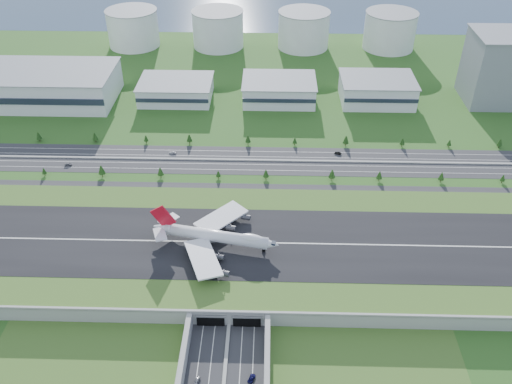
{
  "coord_description": "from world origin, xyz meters",
  "views": [
    {
      "loc": [
        17.47,
        -219.88,
        200.13
      ],
      "look_at": [
        10.41,
        35.0,
        16.55
      ],
      "focal_mm": 38.0,
      "sensor_mm": 36.0,
      "label": 1
    }
  ],
  "objects_px": {
    "car_2": "(252,378)",
    "car_4": "(68,165)",
    "car_7": "(172,152)",
    "office_tower": "(498,68)",
    "car_5": "(338,153)",
    "fuel_tank_a": "(133,28)",
    "boeing_747": "(215,236)",
    "car_0": "(197,381)"
  },
  "relations": [
    {
      "from": "office_tower",
      "to": "car_0",
      "type": "bearing_deg",
      "value": -127.45
    },
    {
      "from": "car_4",
      "to": "car_5",
      "type": "height_order",
      "value": "car_4"
    },
    {
      "from": "fuel_tank_a",
      "to": "boeing_747",
      "type": "height_order",
      "value": "fuel_tank_a"
    },
    {
      "from": "boeing_747",
      "to": "car_4",
      "type": "distance_m",
      "value": 139.43
    },
    {
      "from": "car_4",
      "to": "car_0",
      "type": "bearing_deg",
      "value": -167.87
    },
    {
      "from": "office_tower",
      "to": "car_5",
      "type": "xyz_separation_m",
      "value": [
        -134.14,
        -90.02,
        -26.59
      ]
    },
    {
      "from": "boeing_747",
      "to": "car_4",
      "type": "xyz_separation_m",
      "value": [
        -108.24,
        86.91,
        -13.15
      ]
    },
    {
      "from": "fuel_tank_a",
      "to": "car_5",
      "type": "xyz_separation_m",
      "value": [
        185.86,
        -205.02,
        -16.59
      ]
    },
    {
      "from": "fuel_tank_a",
      "to": "car_5",
      "type": "relative_size",
      "value": 10.42
    },
    {
      "from": "fuel_tank_a",
      "to": "car_2",
      "type": "distance_m",
      "value": 411.22
    },
    {
      "from": "car_2",
      "to": "car_4",
      "type": "distance_m",
      "value": 209.5
    },
    {
      "from": "car_2",
      "to": "fuel_tank_a",
      "type": "bearing_deg",
      "value": -51.37
    },
    {
      "from": "car_5",
      "to": "fuel_tank_a",
      "type": "bearing_deg",
      "value": -115.34
    },
    {
      "from": "car_0",
      "to": "car_4",
      "type": "height_order",
      "value": "car_4"
    },
    {
      "from": "car_4",
      "to": "car_7",
      "type": "relative_size",
      "value": 0.96
    },
    {
      "from": "car_2",
      "to": "car_5",
      "type": "bearing_deg",
      "value": -86.45
    },
    {
      "from": "office_tower",
      "to": "fuel_tank_a",
      "type": "relative_size",
      "value": 1.1
    },
    {
      "from": "boeing_747",
      "to": "car_7",
      "type": "bearing_deg",
      "value": 122.03
    },
    {
      "from": "fuel_tank_a",
      "to": "car_0",
      "type": "height_order",
      "value": "fuel_tank_a"
    },
    {
      "from": "fuel_tank_a",
      "to": "car_5",
      "type": "bearing_deg",
      "value": -47.81
    },
    {
      "from": "office_tower",
      "to": "car_2",
      "type": "relative_size",
      "value": 11.11
    },
    {
      "from": "fuel_tank_a",
      "to": "car_5",
      "type": "height_order",
      "value": "fuel_tank_a"
    },
    {
      "from": "car_5",
      "to": "car_0",
      "type": "bearing_deg",
      "value": -0.11
    },
    {
      "from": "car_7",
      "to": "car_2",
      "type": "bearing_deg",
      "value": 20.54
    },
    {
      "from": "fuel_tank_a",
      "to": "car_0",
      "type": "xyz_separation_m",
      "value": [
        108.44,
        -391.2,
        -16.61
      ]
    },
    {
      "from": "car_7",
      "to": "boeing_747",
      "type": "bearing_deg",
      "value": 22.66
    },
    {
      "from": "car_2",
      "to": "car_4",
      "type": "height_order",
      "value": "car_4"
    },
    {
      "from": "office_tower",
      "to": "car_7",
      "type": "xyz_separation_m",
      "value": [
        -250.15,
        -92.3,
        -26.62
      ]
    },
    {
      "from": "boeing_747",
      "to": "fuel_tank_a",
      "type": "bearing_deg",
      "value": 120.52
    },
    {
      "from": "office_tower",
      "to": "car_0",
      "type": "xyz_separation_m",
      "value": [
        -211.56,
        -276.2,
        -26.61
      ]
    },
    {
      "from": "boeing_747",
      "to": "car_4",
      "type": "relative_size",
      "value": 13.82
    },
    {
      "from": "office_tower",
      "to": "car_2",
      "type": "xyz_separation_m",
      "value": [
        -188.3,
        -274.2,
        -26.69
      ]
    },
    {
      "from": "boeing_747",
      "to": "car_2",
      "type": "distance_m",
      "value": 81.42
    },
    {
      "from": "office_tower",
      "to": "car_4",
      "type": "bearing_deg",
      "value": -160.94
    },
    {
      "from": "car_5",
      "to": "office_tower",
      "type": "bearing_deg",
      "value": 146.33
    },
    {
      "from": "car_0",
      "to": "car_5",
      "type": "distance_m",
      "value": 201.63
    },
    {
      "from": "car_2",
      "to": "car_5",
      "type": "height_order",
      "value": "car_5"
    },
    {
      "from": "car_4",
      "to": "car_2",
      "type": "bearing_deg",
      "value": -162.21
    },
    {
      "from": "boeing_747",
      "to": "car_7",
      "type": "distance_m",
      "value": 112.77
    },
    {
      "from": "boeing_747",
      "to": "car_7",
      "type": "relative_size",
      "value": 13.23
    },
    {
      "from": "car_5",
      "to": "car_2",
      "type": "bearing_deg",
      "value": 6.08
    },
    {
      "from": "car_5",
      "to": "car_4",
      "type": "bearing_deg",
      "value": -61.34
    }
  ]
}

